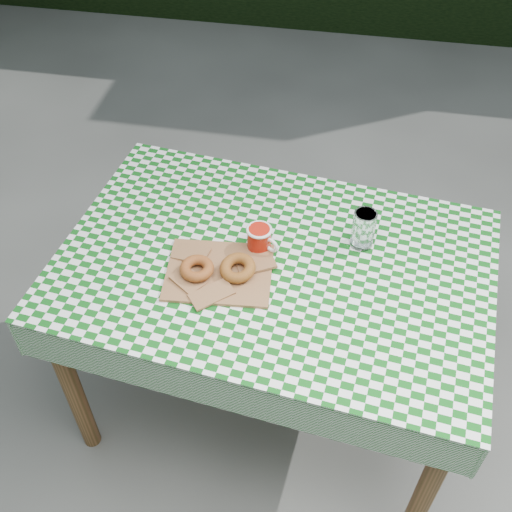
{
  "coord_description": "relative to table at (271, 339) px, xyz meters",
  "views": [
    {
      "loc": [
        0.14,
        -1.44,
        2.08
      ],
      "look_at": [
        -0.09,
        -0.21,
        0.79
      ],
      "focal_mm": 43.2,
      "sensor_mm": 36.0,
      "label": 1
    }
  ],
  "objects": [
    {
      "name": "table",
      "position": [
        0.0,
        0.0,
        0.0
      ],
      "size": [
        1.35,
        0.98,
        0.75
      ],
      "primitive_type": "cube",
      "rotation": [
        0.0,
        0.0,
        -0.12
      ],
      "color": "#51381C",
      "rests_on": "ground"
    },
    {
      "name": "paper_bag",
      "position": [
        -0.15,
        -0.07,
        0.39
      ],
      "size": [
        0.33,
        0.27,
        0.02
      ],
      "primitive_type": "cube",
      "rotation": [
        0.0,
        0.0,
        0.09
      ],
      "color": "#986F42",
      "rests_on": "tablecloth"
    },
    {
      "name": "bagel_front",
      "position": [
        -0.21,
        -0.09,
        0.41
      ],
      "size": [
        0.12,
        0.12,
        0.03
      ],
      "primitive_type": "torus",
      "rotation": [
        0.0,
        0.0,
        0.18
      ],
      "color": "brown",
      "rests_on": "paper_bag"
    },
    {
      "name": "ground",
      "position": [
        0.04,
        0.19,
        -0.38
      ],
      "size": [
        60.0,
        60.0,
        0.0
      ],
      "primitive_type": "plane",
      "color": "#484843",
      "rests_on": "ground"
    },
    {
      "name": "drinking_glass",
      "position": [
        0.25,
        0.12,
        0.44
      ],
      "size": [
        0.08,
        0.08,
        0.12
      ],
      "primitive_type": "cylinder",
      "rotation": [
        0.0,
        0.0,
        0.23
      ],
      "color": "white",
      "rests_on": "tablecloth"
    },
    {
      "name": "bagel_back",
      "position": [
        -0.09,
        -0.07,
        0.41
      ],
      "size": [
        0.14,
        0.14,
        0.03
      ],
      "primitive_type": "torus",
      "rotation": [
        0.0,
        0.0,
        -0.55
      ],
      "color": "brown",
      "rests_on": "paper_bag"
    },
    {
      "name": "coffee_mug",
      "position": [
        -0.05,
        0.05,
        0.42
      ],
      "size": [
        0.19,
        0.19,
        0.08
      ],
      "primitive_type": null,
      "rotation": [
        0.0,
        0.0,
        -0.48
      ],
      "color": "#A4180A",
      "rests_on": "tablecloth"
    },
    {
      "name": "tablecloth",
      "position": [
        0.0,
        0.0,
        0.38
      ],
      "size": [
        1.37,
        1.0,
        0.01
      ],
      "primitive_type": "cube",
      "rotation": [
        0.0,
        0.0,
        -0.12
      ],
      "color": "#0C5013",
      "rests_on": "table"
    }
  ]
}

